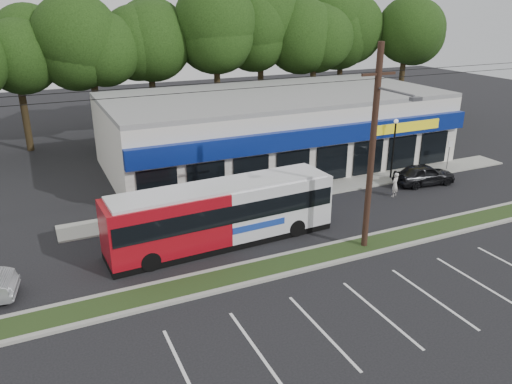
{
  "coord_description": "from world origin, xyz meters",
  "views": [
    {
      "loc": [
        -11.45,
        -17.18,
        11.58
      ],
      "look_at": [
        -1.16,
        5.0,
        2.27
      ],
      "focal_mm": 35.0,
      "sensor_mm": 36.0,
      "label": 1
    }
  ],
  "objects_px": {
    "lamp_post": "(394,142)",
    "pedestrian_a": "(395,185)",
    "utility_pole": "(371,144)",
    "car_dark": "(424,174)",
    "metrobus": "(222,212)",
    "pedestrian_b": "(299,186)",
    "sign_post": "(449,150)"
  },
  "relations": [
    {
      "from": "lamp_post",
      "to": "pedestrian_a",
      "type": "relative_size",
      "value": 2.69
    },
    {
      "from": "utility_pole",
      "to": "car_dark",
      "type": "xyz_separation_m",
      "value": [
        9.44,
        6.01,
        -4.7
      ]
    },
    {
      "from": "lamp_post",
      "to": "sign_post",
      "type": "height_order",
      "value": "lamp_post"
    },
    {
      "from": "pedestrian_b",
      "to": "lamp_post",
      "type": "bearing_deg",
      "value": -167.47
    },
    {
      "from": "utility_pole",
      "to": "pedestrian_a",
      "type": "bearing_deg",
      "value": 39.44
    },
    {
      "from": "car_dark",
      "to": "pedestrian_a",
      "type": "relative_size",
      "value": 2.67
    },
    {
      "from": "lamp_post",
      "to": "metrobus",
      "type": "bearing_deg",
      "value": -163.23
    },
    {
      "from": "metrobus",
      "to": "car_dark",
      "type": "xyz_separation_m",
      "value": [
        15.54,
        2.44,
        -0.96
      ]
    },
    {
      "from": "utility_pole",
      "to": "metrobus",
      "type": "bearing_deg",
      "value": 149.64
    },
    {
      "from": "lamp_post",
      "to": "sign_post",
      "type": "relative_size",
      "value": 1.91
    },
    {
      "from": "lamp_post",
      "to": "car_dark",
      "type": "relative_size",
      "value": 1.01
    },
    {
      "from": "metrobus",
      "to": "car_dark",
      "type": "bearing_deg",
      "value": 6.17
    },
    {
      "from": "lamp_post",
      "to": "metrobus",
      "type": "distance_m",
      "value": 14.94
    },
    {
      "from": "utility_pole",
      "to": "pedestrian_b",
      "type": "distance_m",
      "value": 8.92
    },
    {
      "from": "lamp_post",
      "to": "pedestrian_b",
      "type": "distance_m",
      "value": 7.77
    },
    {
      "from": "car_dark",
      "to": "metrobus",
      "type": "bearing_deg",
      "value": 105.2
    },
    {
      "from": "utility_pole",
      "to": "metrobus",
      "type": "distance_m",
      "value": 8.0
    },
    {
      "from": "utility_pole",
      "to": "lamp_post",
      "type": "relative_size",
      "value": 11.76
    },
    {
      "from": "lamp_post",
      "to": "pedestrian_a",
      "type": "xyz_separation_m",
      "value": [
        -2.0,
        -2.8,
        -1.88
      ]
    },
    {
      "from": "utility_pole",
      "to": "lamp_post",
      "type": "bearing_deg",
      "value": 43.95
    },
    {
      "from": "utility_pole",
      "to": "metrobus",
      "type": "relative_size",
      "value": 4.2
    },
    {
      "from": "metrobus",
      "to": "pedestrian_a",
      "type": "relative_size",
      "value": 7.54
    },
    {
      "from": "metrobus",
      "to": "lamp_post",
      "type": "bearing_deg",
      "value": 14.02
    },
    {
      "from": "utility_pole",
      "to": "pedestrian_a",
      "type": "height_order",
      "value": "utility_pole"
    },
    {
      "from": "metrobus",
      "to": "car_dark",
      "type": "distance_m",
      "value": 15.76
    },
    {
      "from": "metrobus",
      "to": "pedestrian_b",
      "type": "height_order",
      "value": "metrobus"
    },
    {
      "from": "utility_pole",
      "to": "pedestrian_b",
      "type": "bearing_deg",
      "value": 85.13
    },
    {
      "from": "pedestrian_a",
      "to": "car_dark",
      "type": "bearing_deg",
      "value": 173.9
    },
    {
      "from": "sign_post",
      "to": "pedestrian_a",
      "type": "relative_size",
      "value": 1.41
    },
    {
      "from": "utility_pole",
      "to": "car_dark",
      "type": "distance_m",
      "value": 12.14
    },
    {
      "from": "utility_pole",
      "to": "pedestrian_b",
      "type": "height_order",
      "value": "utility_pole"
    },
    {
      "from": "pedestrian_b",
      "to": "car_dark",
      "type": "bearing_deg",
      "value": -179.81
    }
  ]
}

